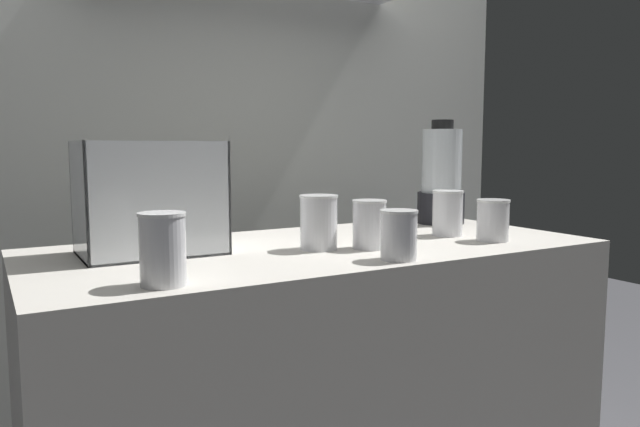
{
  "coord_description": "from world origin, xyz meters",
  "views": [
    {
      "loc": [
        -0.74,
        -1.28,
        1.15
      ],
      "look_at": [
        0.0,
        0.0,
        0.98
      ],
      "focal_mm": 33.42,
      "sensor_mm": 36.0,
      "label": 1
    }
  ],
  "objects": [
    {
      "name": "counter",
      "position": [
        0.0,
        0.0,
        0.45
      ],
      "size": [
        1.4,
        0.64,
        0.9
      ],
      "primitive_type": "cube",
      "color": "beige",
      "rests_on": "ground_plane"
    },
    {
      "name": "back_wall_unit",
      "position": [
        0.0,
        0.77,
        1.27
      ],
      "size": [
        2.6,
        0.24,
        2.5
      ],
      "color": "silver",
      "rests_on": "ground_plane"
    },
    {
      "name": "carrot_display_bin",
      "position": [
        -0.4,
        0.09,
        0.98
      ],
      "size": [
        0.31,
        0.22,
        0.26
      ],
      "color": "white",
      "rests_on": "counter"
    },
    {
      "name": "blender_pitcher",
      "position": [
        0.55,
        0.18,
        1.04
      ],
      "size": [
        0.15,
        0.15,
        0.33
      ],
      "color": "black",
      "rests_on": "counter"
    },
    {
      "name": "juice_cup_pomegranate_far_left",
      "position": [
        -0.46,
        -0.24,
        0.96
      ],
      "size": [
        0.09,
        0.09,
        0.13
      ],
      "color": "white",
      "rests_on": "counter"
    },
    {
      "name": "juice_cup_orange_left",
      "position": [
        -0.03,
        -0.05,
        0.96
      ],
      "size": [
        0.09,
        0.09,
        0.13
      ],
      "color": "white",
      "rests_on": "counter"
    },
    {
      "name": "juice_cup_pomegranate_middle",
      "position": [
        0.05,
        -0.25,
        0.95
      ],
      "size": [
        0.08,
        0.08,
        0.11
      ],
      "color": "white",
      "rests_on": "counter"
    },
    {
      "name": "juice_cup_carrot_right",
      "position": [
        0.08,
        -0.1,
        0.95
      ],
      "size": [
        0.08,
        0.08,
        0.12
      ],
      "color": "white",
      "rests_on": "counter"
    },
    {
      "name": "juice_cup_beet_far_right",
      "position": [
        0.39,
        -0.03,
        0.96
      ],
      "size": [
        0.09,
        0.09,
        0.13
      ],
      "color": "white",
      "rests_on": "counter"
    },
    {
      "name": "juice_cup_orange_rightmost",
      "position": [
        0.43,
        -0.17,
        0.95
      ],
      "size": [
        0.09,
        0.09,
        0.11
      ],
      "color": "white",
      "rests_on": "counter"
    }
  ]
}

